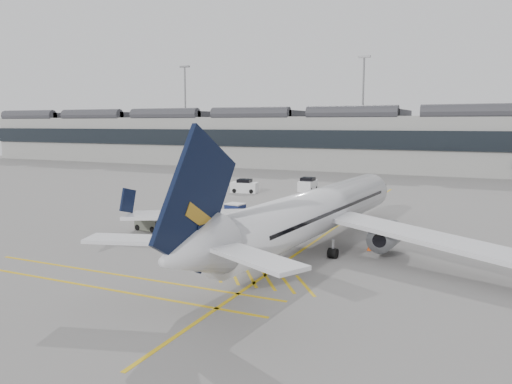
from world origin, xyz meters
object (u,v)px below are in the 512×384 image
at_px(belt_loader, 247,229).
at_px(ramp_agent_a, 248,220).
at_px(pushback_tug, 150,223).
at_px(airliner_main, 313,213).
at_px(ramp_agent_b, 246,225).
at_px(baggage_cart_a, 192,224).

bearing_deg(belt_loader, ramp_agent_a, 128.93).
bearing_deg(pushback_tug, airliner_main, 4.26).
height_order(airliner_main, ramp_agent_a, airliner_main).
xyz_separation_m(airliner_main, ramp_agent_b, (-7.04, 2.67, -2.03)).
height_order(baggage_cart_a, ramp_agent_a, ramp_agent_a).
height_order(belt_loader, ramp_agent_a, belt_loader).
relative_size(belt_loader, ramp_agent_a, 2.65).
distance_m(airliner_main, belt_loader, 7.23).
height_order(airliner_main, baggage_cart_a, airliner_main).
distance_m(belt_loader, ramp_agent_b, 0.87).
xyz_separation_m(airliner_main, belt_loader, (-6.58, 1.96, -2.24)).
bearing_deg(ramp_agent_b, baggage_cart_a, -3.79).
bearing_deg(ramp_agent_b, airliner_main, 122.44).
height_order(airliner_main, belt_loader, airliner_main).
distance_m(ramp_agent_b, pushback_tug, 8.89).
relative_size(belt_loader, ramp_agent_b, 3.19).
relative_size(ramp_agent_a, ramp_agent_b, 1.20).
relative_size(belt_loader, pushback_tug, 1.99).
xyz_separation_m(baggage_cart_a, ramp_agent_a, (3.51, 3.73, -0.04)).
bearing_deg(baggage_cart_a, airliner_main, -3.57).
bearing_deg(baggage_cart_a, ramp_agent_b, 30.07).
relative_size(airliner_main, baggage_cart_a, 19.22).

